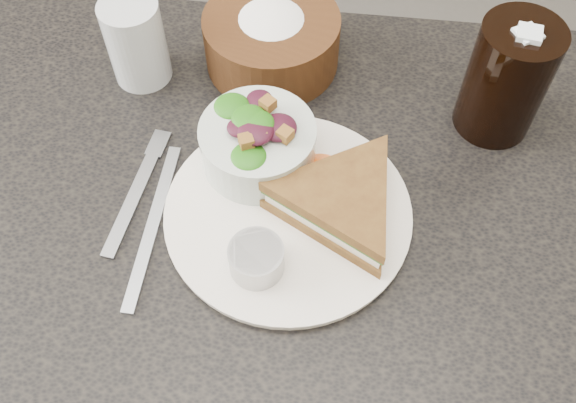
# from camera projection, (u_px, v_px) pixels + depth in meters

# --- Properties ---
(dining_table) EXTENTS (1.00, 0.70, 0.75)m
(dining_table) POSITION_uv_depth(u_px,v_px,m) (290.00, 346.00, 1.02)
(dining_table) COLOR black
(dining_table) RESTS_ON floor
(dinner_plate) EXTENTS (0.27, 0.27, 0.01)m
(dinner_plate) POSITION_uv_depth(u_px,v_px,m) (288.00, 214.00, 0.70)
(dinner_plate) COLOR silver
(dinner_plate) RESTS_ON dining_table
(sandwich) EXTENTS (0.24, 0.24, 0.05)m
(sandwich) POSITION_uv_depth(u_px,v_px,m) (342.00, 202.00, 0.68)
(sandwich) COLOR brown
(sandwich) RESTS_ON dinner_plate
(salad_bowl) EXTENTS (0.16, 0.16, 0.08)m
(salad_bowl) POSITION_uv_depth(u_px,v_px,m) (258.00, 139.00, 0.70)
(salad_bowl) COLOR #B8C7BE
(salad_bowl) RESTS_ON dinner_plate
(dressing_ramekin) EXTENTS (0.07, 0.07, 0.03)m
(dressing_ramekin) POSITION_uv_depth(u_px,v_px,m) (256.00, 259.00, 0.65)
(dressing_ramekin) COLOR #989899
(dressing_ramekin) RESTS_ON dinner_plate
(orange_wedge) EXTENTS (0.08, 0.08, 0.03)m
(orange_wedge) POSITION_uv_depth(u_px,v_px,m) (321.00, 168.00, 0.71)
(orange_wedge) COLOR #FF5E11
(orange_wedge) RESTS_ON dinner_plate
(fork) EXTENTS (0.03, 0.16, 0.00)m
(fork) POSITION_uv_depth(u_px,v_px,m) (134.00, 198.00, 0.72)
(fork) COLOR gray
(fork) RESTS_ON dining_table
(knife) EXTENTS (0.02, 0.21, 0.00)m
(knife) POSITION_uv_depth(u_px,v_px,m) (153.00, 224.00, 0.70)
(knife) COLOR #A2A9B3
(knife) RESTS_ON dining_table
(bread_basket) EXTENTS (0.18, 0.18, 0.10)m
(bread_basket) POSITION_uv_depth(u_px,v_px,m) (272.00, 33.00, 0.80)
(bread_basket) COLOR #4E2F16
(bread_basket) RESTS_ON dining_table
(cola_glass) EXTENTS (0.11, 0.11, 0.15)m
(cola_glass) POSITION_uv_depth(u_px,v_px,m) (508.00, 76.00, 0.72)
(cola_glass) COLOR black
(cola_glass) RESTS_ON dining_table
(water_glass) EXTENTS (0.09, 0.09, 0.11)m
(water_glass) POSITION_uv_depth(u_px,v_px,m) (136.00, 42.00, 0.78)
(water_glass) COLOR #B6BDC3
(water_glass) RESTS_ON dining_table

